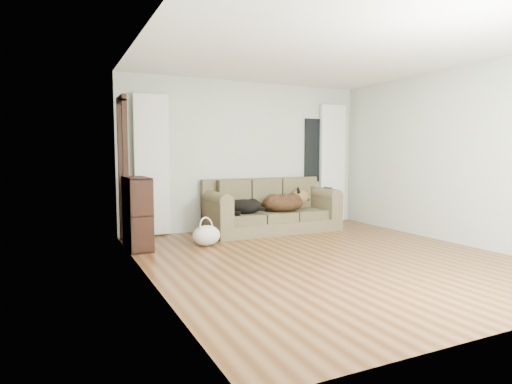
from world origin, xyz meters
name	(u,v)px	position (x,y,z in m)	size (l,w,h in m)	color
floor	(326,257)	(0.00, 0.00, 0.00)	(5.00, 5.00, 0.00)	#4B2A11
ceiling	(329,50)	(0.00, 0.00, 2.60)	(5.00, 5.00, 0.00)	white
wall_back	(247,156)	(0.00, 2.50, 1.30)	(4.50, 0.04, 2.60)	#B2BDAE
wall_left	(147,157)	(-2.25, 0.00, 1.30)	(0.04, 5.00, 2.60)	#B2BDAE
wall_right	(454,156)	(2.25, 0.00, 1.30)	(0.04, 5.00, 2.60)	#B2BDAE
curtain_left	(152,165)	(-1.70, 2.42, 1.15)	(0.55, 0.08, 2.25)	white
curtain_right	(332,163)	(1.80, 2.42, 1.15)	(0.55, 0.08, 2.25)	white
window_pane	(316,150)	(1.45, 2.47, 1.40)	(0.50, 0.03, 1.20)	black
door_casing	(123,173)	(-2.20, 2.05, 1.05)	(0.07, 0.60, 2.10)	black
sofa	(273,205)	(0.25, 1.97, 0.45)	(2.27, 0.98, 0.93)	#4A4230
dog_black_lab	(242,206)	(-0.36, 1.90, 0.48)	(0.58, 0.41, 0.25)	black
dog_shepherd	(285,203)	(0.44, 1.87, 0.49)	(0.75, 0.53, 0.33)	black
tv_remote	(328,188)	(1.27, 1.80, 0.73)	(0.05, 0.20, 0.02)	black
tote_bag	(206,235)	(-1.16, 1.34, 0.16)	(0.41, 0.32, 0.30)	beige
bookshelf	(137,213)	(-2.09, 1.60, 0.50)	(0.30, 0.81, 1.01)	black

